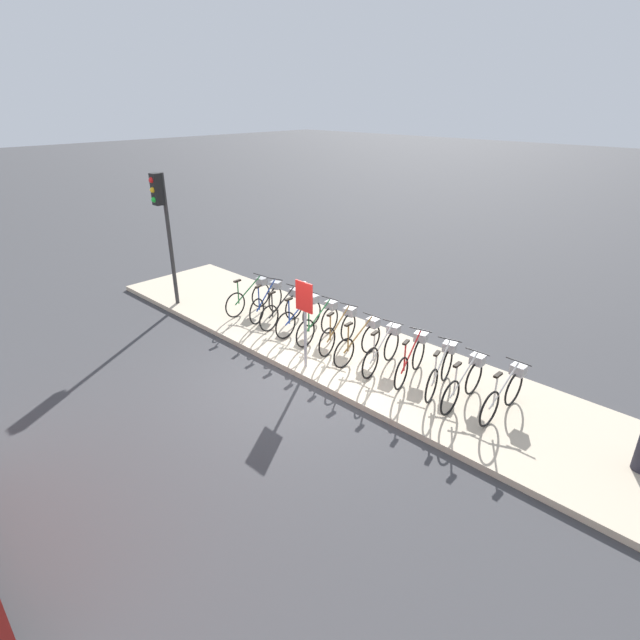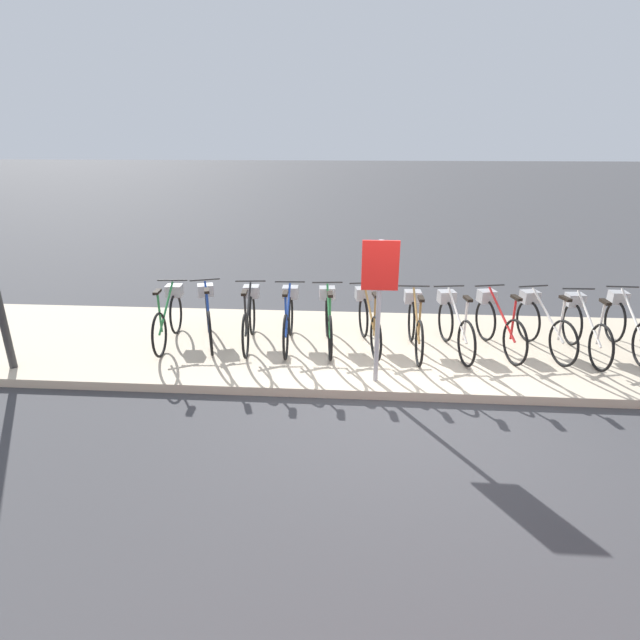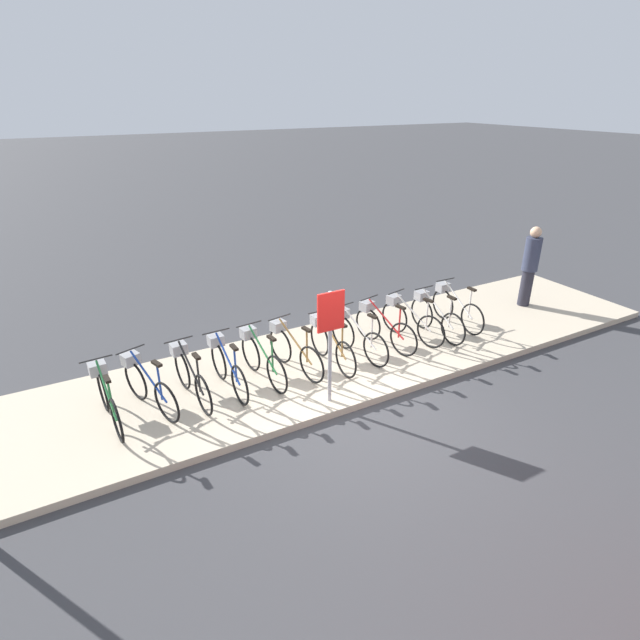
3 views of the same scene
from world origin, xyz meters
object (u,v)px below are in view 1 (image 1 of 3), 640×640
object	(u,v)px
parked_bicycle_1	(268,300)
parked_bicycle_10	(465,381)
parked_bicycle_0	(251,295)
parked_bicycle_7	(384,348)
parked_bicycle_4	(320,321)
parked_bicycle_2	(284,307)
parked_bicycle_3	(302,314)
parked_bicycle_5	(340,329)
traffic_light	(162,213)
parked_bicycle_9	(442,368)
parked_bicycle_6	(361,340)
parked_bicycle_11	(505,391)
sign_post	(305,310)
parked_bicycle_8	(412,357)

from	to	relation	value
parked_bicycle_1	parked_bicycle_10	world-z (taller)	same
parked_bicycle_0	parked_bicycle_7	size ratio (longest dim) A/B	1.01
parked_bicycle_1	parked_bicycle_4	world-z (taller)	same
parked_bicycle_2	parked_bicycle_3	xyz separation A→B (m)	(0.59, 0.00, 0.00)
parked_bicycle_5	traffic_light	size ratio (longest dim) A/B	0.45
parked_bicycle_0	parked_bicycle_9	world-z (taller)	same
parked_bicycle_1	parked_bicycle_6	distance (m)	3.09
parked_bicycle_5	parked_bicycle_9	xyz separation A→B (m)	(2.51, 0.01, 0.00)
parked_bicycle_0	parked_bicycle_1	xyz separation A→B (m)	(0.57, 0.08, 0.00)
parked_bicycle_3	parked_bicycle_4	xyz separation A→B (m)	(0.59, 0.01, 0.00)
parked_bicycle_0	parked_bicycle_5	world-z (taller)	same
parked_bicycle_0	parked_bicycle_2	world-z (taller)	same
parked_bicycle_9	parked_bicycle_11	xyz separation A→B (m)	(1.22, 0.05, 0.00)
parked_bicycle_4	parked_bicycle_3	bearing A→B (deg)	-179.18
parked_bicycle_0	parked_bicycle_11	size ratio (longest dim) A/B	1.00
parked_bicycle_1	parked_bicycle_3	xyz separation A→B (m)	(1.23, -0.04, 0.00)
parked_bicycle_9	parked_bicycle_11	world-z (taller)	same
parked_bicycle_7	parked_bicycle_10	bearing A→B (deg)	-0.40
parked_bicycle_3	parked_bicycle_10	xyz separation A→B (m)	(4.24, -0.07, 0.00)
parked_bicycle_3	parked_bicycle_4	bearing A→B (deg)	0.82
parked_bicycle_2	parked_bicycle_5	bearing A→B (deg)	0.62
sign_post	parked_bicycle_3	bearing A→B (deg)	137.83
parked_bicycle_5	parked_bicycle_1	bearing A→B (deg)	179.52
parked_bicycle_6	parked_bicycle_8	xyz separation A→B (m)	(1.20, 0.12, 0.00)
parked_bicycle_2	traffic_light	xyz separation A→B (m)	(-3.06, -1.19, 2.01)
parked_bicycle_8	parked_bicycle_11	bearing A→B (deg)	1.87
parked_bicycle_0	parked_bicycle_2	xyz separation A→B (m)	(1.21, 0.04, 0.00)
parked_bicycle_6	parked_bicycle_3	bearing A→B (deg)	176.96
parked_bicycle_6	traffic_light	distance (m)	5.96
parked_bicycle_8	parked_bicycle_11	size ratio (longest dim) A/B	0.98
parked_bicycle_3	parked_bicycle_9	xyz separation A→B (m)	(3.69, 0.03, 0.00)
parked_bicycle_3	parked_bicycle_6	bearing A→B (deg)	-3.04
parked_bicycle_0	parked_bicycle_11	xyz separation A→B (m)	(6.71, 0.12, 0.00)
parked_bicycle_1	sign_post	xyz separation A→B (m)	(2.50, -1.18, 0.83)
parked_bicycle_1	parked_bicycle_6	size ratio (longest dim) A/B	0.96
parked_bicycle_1	parked_bicycle_5	size ratio (longest dim) A/B	0.97
sign_post	parked_bicycle_11	bearing A→B (deg)	18.53
parked_bicycle_3	parked_bicycle_4	size ratio (longest dim) A/B	1.00
traffic_light	parked_bicycle_1	bearing A→B (deg)	27.08
parked_bicycle_4	parked_bicycle_11	size ratio (longest dim) A/B	1.00
parked_bicycle_8	sign_post	world-z (taller)	sign_post
parked_bicycle_10	traffic_light	size ratio (longest dim) A/B	0.45
parked_bicycle_3	parked_bicycle_10	distance (m)	4.24
parked_bicycle_1	parked_bicycle_10	xyz separation A→B (m)	(5.47, -0.11, 0.00)
parked_bicycle_10	parked_bicycle_2	bearing A→B (deg)	179.13
parked_bicycle_2	parked_bicycle_5	distance (m)	1.77
parked_bicycle_0	traffic_light	bearing A→B (deg)	-147.95
parked_bicycle_1	parked_bicycle_5	distance (m)	2.42
parked_bicycle_8	parked_bicycle_9	xyz separation A→B (m)	(0.64, 0.01, 0.00)
parked_bicycle_0	parked_bicycle_7	xyz separation A→B (m)	(4.22, -0.02, 0.00)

